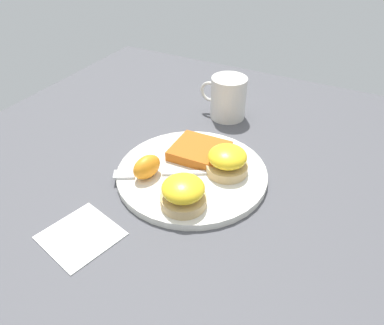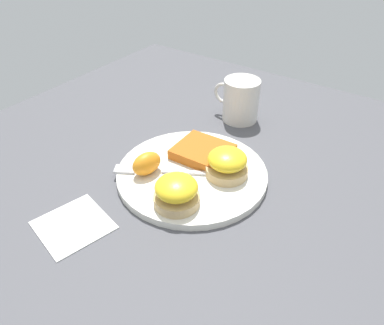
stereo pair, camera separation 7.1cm
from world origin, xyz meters
name	(u,v)px [view 1 (the left image)]	position (x,y,z in m)	size (l,w,h in m)	color
ground_plane	(192,176)	(0.00, 0.00, 0.00)	(1.10, 1.10, 0.00)	#4C4C51
plate	(192,174)	(0.00, 0.00, 0.01)	(0.29, 0.29, 0.01)	silver
sandwich_benedict_left	(183,193)	(-0.03, 0.09, 0.04)	(0.08, 0.08, 0.05)	tan
sandwich_benedict_right	(227,161)	(-0.06, -0.03, 0.04)	(0.08, 0.08, 0.05)	tan
hashbrown_patty	(200,151)	(0.01, -0.05, 0.02)	(0.11, 0.10, 0.02)	#B95E1B
orange_wedge	(147,167)	(0.07, 0.05, 0.04)	(0.06, 0.04, 0.04)	orange
fork	(159,174)	(0.05, 0.04, 0.02)	(0.18, 0.11, 0.00)	silver
cup	(228,98)	(0.04, -0.25, 0.05)	(0.12, 0.08, 0.10)	silver
napkin	(81,235)	(0.09, 0.22, 0.00)	(0.11, 0.11, 0.00)	white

